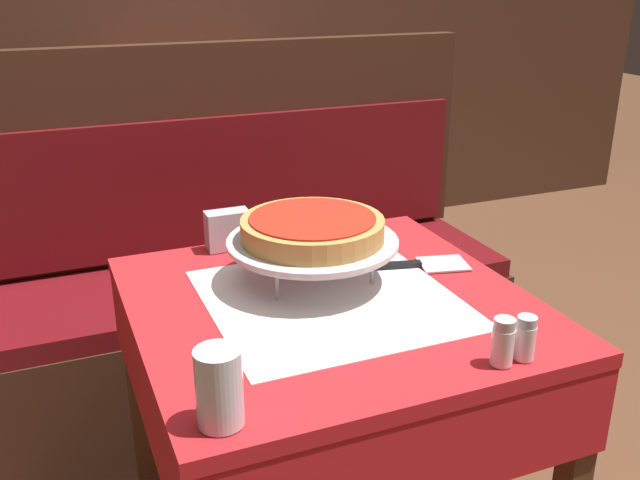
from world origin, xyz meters
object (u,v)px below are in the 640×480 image
object	(u,v)px
pizza_server	(407,265)
salt_shaker	(503,342)
dining_table_front	(330,351)
pepper_shaker	(525,338)
deep_dish_pizza	(314,228)
water_glass_near	(219,387)
napkin_holder	(228,230)
condiment_caddy	(189,109)
booth_bench	(223,314)
dining_table_rear	(209,142)
pizza_pan_stand	(314,243)

from	to	relation	value
pizza_server	salt_shaker	size ratio (longest dim) A/B	3.60
dining_table_front	salt_shaker	xyz separation A→B (m)	(0.16, -0.33, 0.16)
pizza_server	pepper_shaker	size ratio (longest dim) A/B	3.82
deep_dish_pizza	water_glass_near	xyz separation A→B (m)	(-0.31, -0.41, -0.06)
napkin_holder	condiment_caddy	size ratio (longest dim) A/B	0.56
pizza_server	condiment_caddy	world-z (taller)	condiment_caddy
pizza_server	booth_bench	bearing A→B (deg)	107.87
napkin_holder	condiment_caddy	world-z (taller)	condiment_caddy
pizza_server	napkin_holder	xyz separation A→B (m)	(-0.33, 0.26, 0.04)
condiment_caddy	dining_table_front	bearing A→B (deg)	-94.12
dining_table_rear	napkin_holder	distance (m)	1.50
dining_table_front	pizza_server	xyz separation A→B (m)	(0.22, 0.08, 0.12)
dining_table_front	water_glass_near	world-z (taller)	water_glass_near
dining_table_rear	condiment_caddy	xyz separation A→B (m)	(-0.07, 0.04, 0.14)
pizza_pan_stand	pizza_server	size ratio (longest dim) A/B	1.19
dining_table_front	booth_bench	world-z (taller)	booth_bench
condiment_caddy	pizza_server	bearing A→B (deg)	-87.27
deep_dish_pizza	pizza_server	distance (m)	0.24
booth_bench	pepper_shaker	world-z (taller)	booth_bench
dining_table_front	napkin_holder	bearing A→B (deg)	108.62
water_glass_near	pizza_pan_stand	bearing A→B (deg)	52.83
booth_bench	condiment_caddy	bearing A→B (deg)	81.56
booth_bench	salt_shaker	world-z (taller)	booth_bench
pizza_pan_stand	deep_dish_pizza	xyz separation A→B (m)	(0.00, 0.00, 0.03)
water_glass_near	deep_dish_pizza	bearing A→B (deg)	52.83
salt_shaker	napkin_holder	distance (m)	0.73
pepper_shaker	condiment_caddy	size ratio (longest dim) A/B	0.44
napkin_holder	water_glass_near	bearing A→B (deg)	-106.46
condiment_caddy	pepper_shaker	bearing A→B (deg)	-87.98
pizza_server	napkin_holder	size ratio (longest dim) A/B	2.97
dining_table_rear	pizza_pan_stand	distance (m)	1.72
water_glass_near	pepper_shaker	size ratio (longest dim) A/B	1.53
salt_shaker	condiment_caddy	distance (m)	2.17
water_glass_near	salt_shaker	size ratio (longest dim) A/B	1.44
dining_table_front	pizza_pan_stand	distance (m)	0.22
pepper_shaker	deep_dish_pizza	bearing A→B (deg)	115.58
pizza_server	condiment_caddy	distance (m)	1.76
dining_table_rear	condiment_caddy	distance (m)	0.16
pepper_shaker	water_glass_near	bearing A→B (deg)	178.06
dining_table_front	salt_shaker	size ratio (longest dim) A/B	9.26
pepper_shaker	dining_table_front	bearing A→B (deg)	122.05
dining_table_rear	pepper_shaker	size ratio (longest dim) A/B	9.88
dining_table_front	condiment_caddy	size ratio (longest dim) A/B	4.30
dining_table_rear	booth_bench	distance (m)	1.06
pizza_pan_stand	napkin_holder	size ratio (longest dim) A/B	3.53
pepper_shaker	napkin_holder	distance (m)	0.74
pizza_pan_stand	salt_shaker	bearing A→B (deg)	-69.52
condiment_caddy	napkin_holder	bearing A→B (deg)	-99.32
water_glass_near	salt_shaker	bearing A→B (deg)	-2.13
water_glass_near	pepper_shaker	bearing A→B (deg)	-1.94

